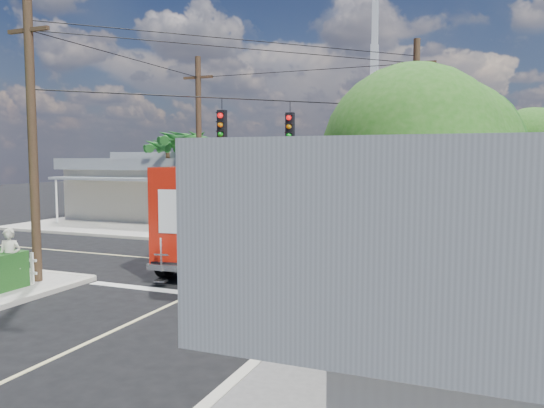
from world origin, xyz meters
The scene contains 15 objects.
ground centered at (0.00, 0.00, 0.00)m, with size 120.00×120.00×0.00m, color black.
sidewalk_nw centered at (-10.88, 10.88, 0.07)m, with size 14.12×14.12×0.14m.
road_markings centered at (0.00, -1.47, 0.01)m, with size 32.00×32.00×0.01m.
building_nw centered at (-12.00, 12.46, 2.22)m, with size 10.80×10.20×4.30m.
radio_tower centered at (0.50, 20.00, 5.64)m, with size 0.80×0.80×17.00m.
tree_ne_front centered at (7.21, 6.76, 4.77)m, with size 4.21×4.14×6.66m.
tree_ne_back centered at (9.81, 8.96, 4.19)m, with size 3.77×3.66×5.82m.
tree_se centered at (7.01, -7.24, 4.04)m, with size 3.67×3.54×5.62m.
palm_nw_front centered at (-7.50, 7.50, 5.04)m, with size 3.01×3.08×5.59m.
palm_nw_back centered at (-9.50, 9.00, 4.67)m, with size 3.01×3.08×5.19m.
utility_poles centered at (-1.58, 1.60, 4.67)m, with size 12.00×10.68×9.00m.
vending_boxes centered at (6.50, 6.20, 0.69)m, with size 1.90×0.50×1.10m.
delivery_truck centered at (-1.17, 0.41, 1.91)m, with size 3.71×8.95×3.77m.
parked_car centered at (9.80, 2.13, 0.79)m, with size 2.64×5.72×1.59m, color silver.
pedestrian centered at (-5.18, -6.26, 1.05)m, with size 0.67×0.44×1.83m, color beige.
Camera 1 is at (8.04, -17.88, 4.08)m, focal length 35.00 mm.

